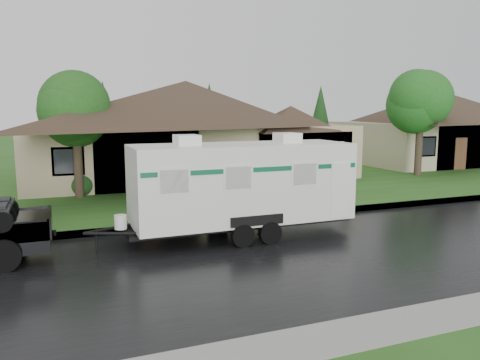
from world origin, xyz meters
name	(u,v)px	position (x,y,z in m)	size (l,w,h in m)	color
ground	(242,239)	(0.00, 0.00, 0.00)	(140.00, 140.00, 0.00)	#25591B
road	(269,257)	(0.00, -2.00, 0.01)	(140.00, 8.00, 0.01)	black
curb	(219,221)	(0.00, 2.25, 0.07)	(140.00, 0.50, 0.15)	gray
lawn	(151,176)	(0.00, 15.00, 0.07)	(140.00, 26.00, 0.15)	#25591B
house_main	(192,118)	(2.29, 13.84, 3.59)	(19.44, 10.80, 6.90)	tan
house_neighbor	(444,120)	(22.27, 14.34, 3.32)	(15.12, 9.72, 6.45)	#C2B690
tree_left_green	(75,112)	(-4.43, 8.74, 3.96)	(3.32, 3.32, 5.49)	#382B1E
tree_right_green	(421,102)	(14.89, 8.80, 4.53)	(3.81, 3.81, 6.31)	#382B1E
shrub_row	(211,177)	(2.00, 9.30, 0.65)	(13.60, 1.00, 1.00)	#143814
travel_trailer	(242,182)	(0.15, 0.38, 1.75)	(7.34, 2.58, 3.29)	white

